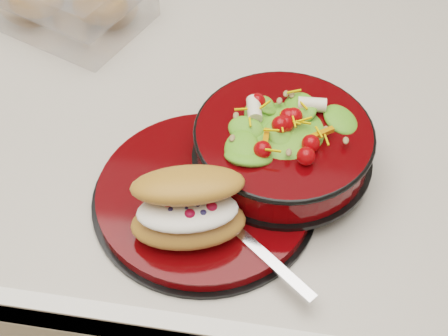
# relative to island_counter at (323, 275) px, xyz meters

# --- Properties ---
(island_counter) EXTENTS (1.24, 0.74, 0.90)m
(island_counter) POSITION_rel_island_counter_xyz_m (0.00, 0.00, 0.00)
(island_counter) COLOR white
(island_counter) RESTS_ON ground
(dinner_plate) EXTENTS (0.27, 0.27, 0.02)m
(dinner_plate) POSITION_rel_island_counter_xyz_m (-0.18, -0.20, 0.46)
(dinner_plate) COLOR black
(dinner_plate) RESTS_ON island_counter
(salad_bowl) EXTENTS (0.22, 0.22, 0.09)m
(salad_bowl) POSITION_rel_island_counter_xyz_m (-0.10, -0.13, 0.50)
(salad_bowl) COLOR black
(salad_bowl) RESTS_ON dinner_plate
(croissant) EXTENTS (0.14, 0.11, 0.08)m
(croissant) POSITION_rel_island_counter_xyz_m (-0.19, -0.25, 0.50)
(croissant) COLOR #CB7F3E
(croissant) RESTS_ON dinner_plate
(fork) EXTENTS (0.14, 0.12, 0.00)m
(fork) POSITION_rel_island_counter_xyz_m (-0.12, -0.26, 0.47)
(fork) COLOR silver
(fork) RESTS_ON dinner_plate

